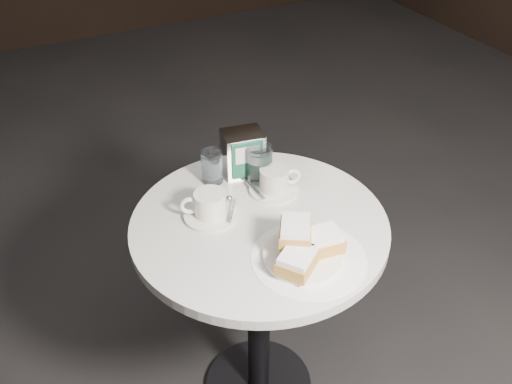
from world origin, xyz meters
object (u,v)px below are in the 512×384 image
object	(u,v)px
coffee_cup_left	(210,207)
coffee_cup_right	(275,182)
water_glass_right	(260,165)
napkin_dispenser	(243,153)
water_glass_left	(212,167)
beignet_plate	(304,248)
cafe_table	(259,274)

from	to	relation	value
coffee_cup_left	coffee_cup_right	bearing A→B (deg)	25.11
water_glass_right	napkin_dispenser	bearing A→B (deg)	107.25
coffee_cup_left	water_glass_left	distance (m)	0.17
coffee_cup_right	beignet_plate	bearing A→B (deg)	-91.30
beignet_plate	water_glass_right	size ratio (longest dim) A/B	2.07
water_glass_left	water_glass_right	bearing A→B (deg)	-28.82
coffee_cup_right	water_glass_right	xyz separation A→B (m)	(-0.02, 0.06, 0.03)
cafe_table	water_glass_left	distance (m)	0.34
coffee_cup_right	water_glass_right	size ratio (longest dim) A/B	1.44
coffee_cup_left	water_glass_left	world-z (taller)	water_glass_left
beignet_plate	water_glass_left	distance (m)	0.42
water_glass_left	water_glass_right	size ratio (longest dim) A/B	0.85
water_glass_right	coffee_cup_right	bearing A→B (deg)	-74.24
beignet_plate	water_glass_right	distance (m)	0.35
coffee_cup_right	water_glass_right	world-z (taller)	water_glass_right
napkin_dispenser	water_glass_left	bearing A→B (deg)	-169.80
cafe_table	coffee_cup_right	world-z (taller)	coffee_cup_right
water_glass_right	cafe_table	bearing A→B (deg)	-117.37
coffee_cup_left	napkin_dispenser	size ratio (longest dim) A/B	1.38
cafe_table	beignet_plate	bearing A→B (deg)	-80.35
water_glass_left	napkin_dispenser	distance (m)	0.10
coffee_cup_left	coffee_cup_right	world-z (taller)	coffee_cup_left
cafe_table	coffee_cup_right	bearing A→B (deg)	45.62
cafe_table	coffee_cup_left	xyz separation A→B (m)	(-0.11, 0.08, 0.23)
beignet_plate	napkin_dispenser	bearing A→B (deg)	85.44
cafe_table	coffee_cup_left	distance (m)	0.27
beignet_plate	coffee_cup_left	size ratio (longest dim) A/B	1.32
water_glass_left	water_glass_right	xyz separation A→B (m)	(0.12, -0.07, 0.01)
coffee_cup_left	coffee_cup_right	xyz separation A→B (m)	(0.21, 0.03, -0.00)
water_glass_left	beignet_plate	bearing A→B (deg)	-80.61
coffee_cup_right	napkin_dispenser	size ratio (longest dim) A/B	1.26
coffee_cup_right	water_glass_left	bearing A→B (deg)	150.26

